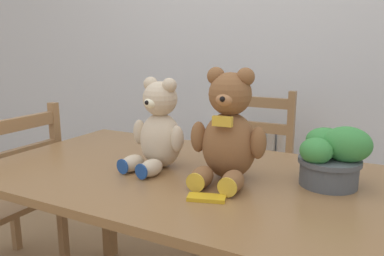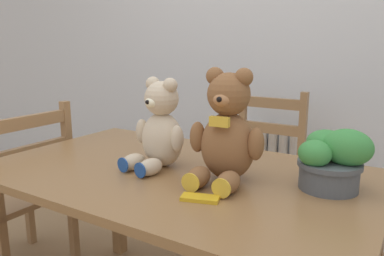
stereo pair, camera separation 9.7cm
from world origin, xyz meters
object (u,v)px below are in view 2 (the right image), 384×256
object	(u,v)px
teddy_bear_right	(227,133)
wooden_chair_side	(20,193)
potted_plant	(332,160)
chocolate_bar	(200,198)
wooden_chair_behind	(261,177)
teddy_bear_left	(160,129)

from	to	relation	value
teddy_bear_right	wooden_chair_side	bearing A→B (deg)	-2.79
potted_plant	wooden_chair_side	bearing A→B (deg)	-174.76
potted_plant	chocolate_bar	xyz separation A→B (m)	(-0.31, -0.30, -0.09)
wooden_chair_behind	chocolate_bar	distance (m)	1.09
wooden_chair_side	teddy_bear_left	size ratio (longest dim) A/B	2.66
potted_plant	chocolate_bar	size ratio (longest dim) A/B	1.98
wooden_chair_side	chocolate_bar	xyz separation A→B (m)	(1.18, -0.17, 0.29)
wooden_chair_behind	teddy_bear_left	size ratio (longest dim) A/B	2.75
teddy_bear_right	chocolate_bar	size ratio (longest dim) A/B	3.37
wooden_chair_behind	teddy_bear_left	world-z (taller)	teddy_bear_left
teddy_bear_right	potted_plant	size ratio (longest dim) A/B	1.71
teddy_bear_right	potted_plant	xyz separation A→B (m)	(0.33, 0.10, -0.07)
wooden_chair_behind	wooden_chair_side	xyz separation A→B (m)	(-0.98, -0.87, -0.01)
teddy_bear_left	potted_plant	xyz separation A→B (m)	(0.61, 0.10, -0.05)
wooden_chair_side	potted_plant	size ratio (longest dim) A/B	4.03
teddy_bear_left	teddy_bear_right	bearing A→B (deg)	-171.44
potted_plant	chocolate_bar	bearing A→B (deg)	-135.89
wooden_chair_behind	potted_plant	xyz separation A→B (m)	(0.52, -0.73, 0.38)
chocolate_bar	wooden_chair_side	bearing A→B (deg)	172.01
wooden_chair_behind	chocolate_bar	world-z (taller)	wooden_chair_behind
teddy_bear_left	chocolate_bar	xyz separation A→B (m)	(0.30, -0.20, -0.14)
teddy_bear_right	chocolate_bar	bearing A→B (deg)	89.72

